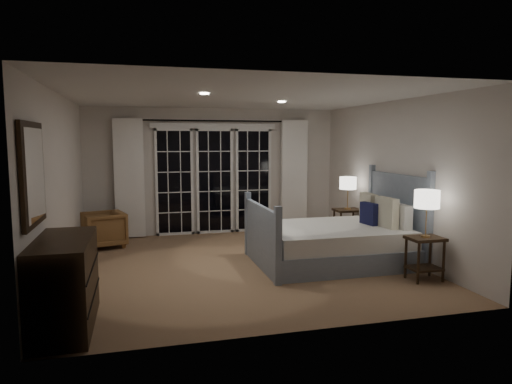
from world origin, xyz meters
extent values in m
plane|color=#8F6B4D|center=(0.00, 0.00, 0.00)|extent=(5.00, 5.00, 0.00)
plane|color=silver|center=(0.00, 0.00, 2.50)|extent=(5.00, 5.00, 0.00)
cube|color=beige|center=(-2.50, 0.00, 1.25)|extent=(0.02, 5.00, 2.50)
cube|color=beige|center=(2.50, 0.00, 1.25)|extent=(0.02, 5.00, 2.50)
cube|color=beige|center=(0.00, 2.50, 1.25)|extent=(5.00, 0.02, 2.50)
cube|color=beige|center=(0.00, -2.50, 1.25)|extent=(5.00, 0.02, 2.50)
cube|color=black|center=(-0.80, 2.47, 1.05)|extent=(0.66, 0.02, 2.02)
cube|color=black|center=(0.00, 2.47, 1.05)|extent=(0.66, 0.02, 2.02)
cube|color=black|center=(0.80, 2.47, 1.05)|extent=(0.66, 0.02, 2.02)
cube|color=white|center=(0.00, 2.46, 2.15)|extent=(2.50, 0.04, 0.10)
cylinder|color=black|center=(0.00, 2.40, 2.25)|extent=(3.50, 0.03, 0.03)
cube|color=white|center=(-1.65, 2.38, 1.15)|extent=(0.55, 0.10, 2.25)
cube|color=white|center=(1.65, 2.38, 1.15)|extent=(0.55, 0.10, 2.25)
cylinder|color=white|center=(0.80, 0.60, 2.49)|extent=(0.12, 0.12, 0.01)
cylinder|color=white|center=(-0.60, -0.40, 2.49)|extent=(0.12, 0.12, 0.01)
cube|color=gray|center=(1.35, -0.23, 0.15)|extent=(2.12, 1.65, 0.31)
cube|color=beige|center=(1.35, -0.23, 0.44)|extent=(2.06, 1.59, 0.26)
cube|color=gray|center=(2.47, -0.23, 0.67)|extent=(0.06, 1.65, 1.34)
cube|color=gray|center=(0.23, -0.23, 0.46)|extent=(0.06, 1.65, 0.93)
cube|color=beige|center=(2.27, -0.55, 0.75)|extent=(0.14, 0.60, 0.36)
cube|color=beige|center=(2.27, 0.09, 0.75)|extent=(0.14, 0.60, 0.36)
cube|color=beige|center=(2.11, -0.51, 0.79)|extent=(0.16, 0.46, 0.45)
cube|color=beige|center=(2.11, 0.05, 0.79)|extent=(0.16, 0.46, 0.45)
cube|color=#15163B|center=(1.97, -0.23, 0.74)|extent=(0.15, 0.35, 0.34)
cube|color=#322110|center=(2.20, -1.35, 0.57)|extent=(0.45, 0.36, 0.04)
cube|color=#322110|center=(2.20, -1.35, 0.16)|extent=(0.42, 0.32, 0.03)
cylinder|color=#322110|center=(2.01, -1.49, 0.28)|extent=(0.04, 0.04, 0.56)
cylinder|color=#322110|center=(2.39, -1.49, 0.28)|extent=(0.04, 0.04, 0.56)
cylinder|color=#322110|center=(2.01, -1.20, 0.28)|extent=(0.04, 0.04, 0.56)
cylinder|color=#322110|center=(2.39, -1.20, 0.28)|extent=(0.04, 0.04, 0.56)
cube|color=#322110|center=(2.24, 1.07, 0.59)|extent=(0.47, 0.37, 0.04)
cube|color=#322110|center=(2.24, 1.07, 0.17)|extent=(0.43, 0.34, 0.03)
cylinder|color=#322110|center=(2.04, 0.92, 0.29)|extent=(0.04, 0.04, 0.58)
cylinder|color=#322110|center=(2.43, 0.92, 0.29)|extent=(0.04, 0.04, 0.58)
cylinder|color=#322110|center=(2.04, 1.22, 0.29)|extent=(0.04, 0.04, 0.58)
cylinder|color=#322110|center=(2.43, 1.22, 0.29)|extent=(0.04, 0.04, 0.58)
cylinder|color=tan|center=(2.20, -1.35, 0.60)|extent=(0.12, 0.12, 0.02)
cylinder|color=tan|center=(2.20, -1.35, 0.79)|extent=(0.02, 0.02, 0.37)
cylinder|color=white|center=(2.20, -1.35, 1.10)|extent=(0.33, 0.33, 0.24)
cylinder|color=tan|center=(2.24, 1.07, 0.62)|extent=(0.12, 0.12, 0.02)
cylinder|color=tan|center=(2.24, 1.07, 0.80)|extent=(0.02, 0.02, 0.35)
cylinder|color=white|center=(2.24, 1.07, 1.09)|extent=(0.31, 0.31, 0.23)
imported|color=brown|center=(-2.10, 1.72, 0.31)|extent=(0.85, 0.84, 0.63)
cube|color=#322110|center=(-2.23, -1.80, 0.45)|extent=(0.53, 1.28, 0.90)
cube|color=black|center=(-1.96, -1.80, 0.30)|extent=(0.01, 1.26, 0.01)
cube|color=black|center=(-1.96, -1.80, 0.60)|extent=(0.01, 1.26, 0.01)
cube|color=#322110|center=(-2.47, -1.80, 1.55)|extent=(0.04, 0.85, 1.00)
cube|color=white|center=(-2.44, -1.80, 1.55)|extent=(0.01, 0.73, 0.88)
camera|label=1|loc=(-1.49, -6.56, 1.88)|focal=32.00mm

